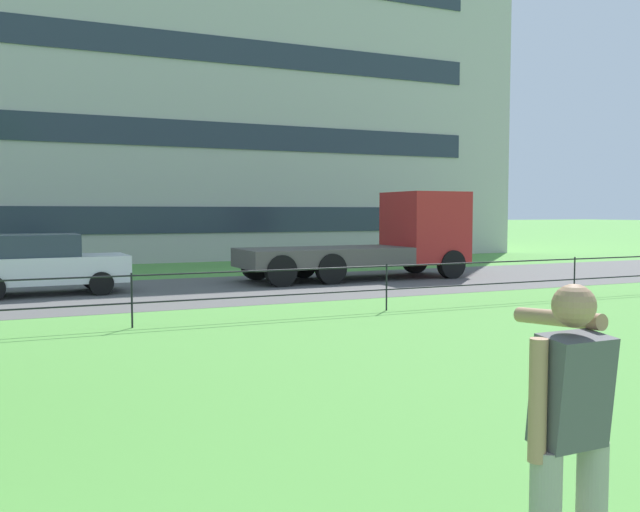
{
  "coord_description": "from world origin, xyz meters",
  "views": [
    {
      "loc": [
        -1.89,
        2.26,
        2.1
      ],
      "look_at": [
        1.5,
        9.78,
        1.56
      ],
      "focal_mm": 37.96,
      "sensor_mm": 36.0,
      "label": 1
    }
  ],
  "objects": [
    {
      "name": "street_strip",
      "position": [
        0.0,
        20.04,
        0.0
      ],
      "size": [
        80.0,
        6.84,
        0.01
      ],
      "primitive_type": "cube",
      "color": "#565454",
      "rests_on": "ground"
    },
    {
      "name": "park_fence",
      "position": [
        0.0,
        14.74,
        0.68
      ],
      "size": [
        31.84,
        0.04,
        1.0
      ],
      "color": "black",
      "rests_on": "ground"
    },
    {
      "name": "person_thrower",
      "position": [
        0.67,
        4.83,
        0.94
      ],
      "size": [
        0.51,
        0.76,
        1.74
      ],
      "color": "gray",
      "rests_on": "ground"
    },
    {
      "name": "car_white_center",
      "position": [
        -1.25,
        20.76,
        0.78
      ],
      "size": [
        4.05,
        1.91,
        1.54
      ],
      "color": "silver",
      "rests_on": "ground"
    },
    {
      "name": "flatbed_truck_far_left",
      "position": [
        8.87,
        21.02,
        1.22
      ],
      "size": [
        7.31,
        2.46,
        2.75
      ],
      "color": "#B22323",
      "rests_on": "ground"
    },
    {
      "name": "apartment_building_background",
      "position": [
        1.57,
        37.27,
        9.08
      ],
      "size": [
        39.82,
        14.49,
        18.16
      ],
      "color": "#B7B2AD",
      "rests_on": "ground"
    }
  ]
}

